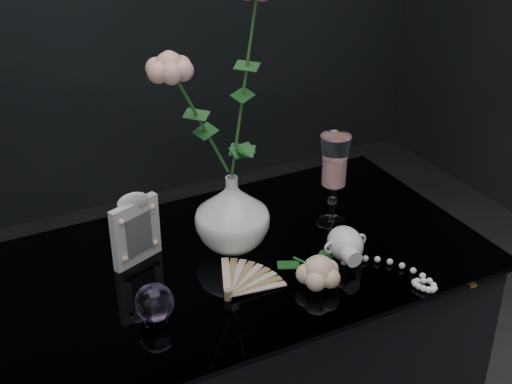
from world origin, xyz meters
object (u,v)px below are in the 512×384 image
wine_glass (334,181)px  paperweight (154,303)px  vase (232,212)px  pearl_jar (345,242)px  picture_frame (135,227)px  loose_rose (319,271)px

wine_glass → paperweight: wine_glass is taller
vase → pearl_jar: size_ratio=0.65×
pearl_jar → picture_frame: bearing=157.3°
loose_rose → pearl_jar: pearl_jar is taller
paperweight → loose_rose: 0.32m
loose_rose → vase: bearing=103.3°
picture_frame → paperweight: picture_frame is taller
paperweight → pearl_jar: bearing=1.4°
picture_frame → paperweight: (-0.03, -0.20, -0.04)m
picture_frame → loose_rose: size_ratio=0.83×
vase → loose_rose: (0.09, -0.21, -0.05)m
wine_glass → paperweight: bearing=-163.7°
paperweight → pearl_jar: pearl_jar is taller
loose_rose → pearl_jar: 0.12m
loose_rose → picture_frame: bearing=129.7°
picture_frame → pearl_jar: 0.43m
picture_frame → paperweight: 0.20m
wine_glass → pearl_jar: bearing=-110.8°
vase → loose_rose: 0.23m
vase → pearl_jar: vase is taller
vase → wine_glass: (0.24, -0.02, 0.03)m
vase → pearl_jar: (0.19, -0.15, -0.05)m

